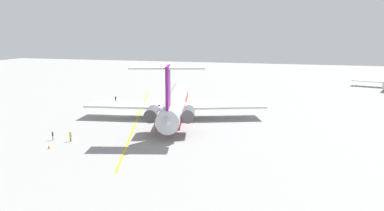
{
  "coord_description": "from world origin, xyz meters",
  "views": [
    {
      "loc": [
        83.78,
        42.08,
        19.49
      ],
      "look_at": [
        0.56,
        17.54,
        3.17
      ],
      "focal_mm": 36.98,
      "sensor_mm": 36.0,
      "label": 1
    }
  ],
  "objects_px": {
    "ground_crew_near_nose": "(116,98)",
    "ground_crew_portside": "(70,135)",
    "main_jetliner": "(175,103)",
    "ground_crew_near_tail": "(53,135)",
    "safety_cone_nose": "(49,147)"
  },
  "relations": [
    {
      "from": "ground_crew_near_nose",
      "to": "ground_crew_portside",
      "type": "height_order",
      "value": "ground_crew_near_nose"
    },
    {
      "from": "main_jetliner",
      "to": "ground_crew_near_nose",
      "type": "distance_m",
      "value": 28.25
    },
    {
      "from": "ground_crew_near_tail",
      "to": "ground_crew_portside",
      "type": "xyz_separation_m",
      "value": [
        -0.11,
        3.63,
        0.06
      ]
    },
    {
      "from": "ground_crew_portside",
      "to": "safety_cone_nose",
      "type": "height_order",
      "value": "ground_crew_portside"
    },
    {
      "from": "ground_crew_near_tail",
      "to": "safety_cone_nose",
      "type": "bearing_deg",
      "value": -90.38
    },
    {
      "from": "main_jetliner",
      "to": "ground_crew_near_tail",
      "type": "distance_m",
      "value": 27.56
    },
    {
      "from": "main_jetliner",
      "to": "ground_crew_near_tail",
      "type": "xyz_separation_m",
      "value": [
        22.45,
        -15.77,
        -2.64
      ]
    },
    {
      "from": "ground_crew_near_nose",
      "to": "ground_crew_portside",
      "type": "relative_size",
      "value": 1.03
    },
    {
      "from": "ground_crew_near_nose",
      "to": "ground_crew_portside",
      "type": "distance_m",
      "value": 40.04
    },
    {
      "from": "ground_crew_near_nose",
      "to": "safety_cone_nose",
      "type": "relative_size",
      "value": 3.26
    },
    {
      "from": "ground_crew_near_nose",
      "to": "ground_crew_near_tail",
      "type": "relative_size",
      "value": 1.09
    },
    {
      "from": "main_jetliner",
      "to": "ground_crew_near_tail",
      "type": "bearing_deg",
      "value": 130.02
    },
    {
      "from": "safety_cone_nose",
      "to": "ground_crew_near_tail",
      "type": "bearing_deg",
      "value": -151.16
    },
    {
      "from": "ground_crew_near_tail",
      "to": "main_jetliner",
      "type": "bearing_deg",
      "value": 25.69
    },
    {
      "from": "ground_crew_near_nose",
      "to": "ground_crew_near_tail",
      "type": "bearing_deg",
      "value": 120.71
    }
  ]
}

